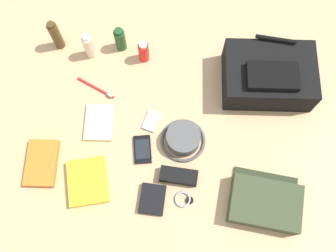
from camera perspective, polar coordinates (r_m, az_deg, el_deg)
name	(u,v)px	position (r m, az deg, el deg)	size (l,w,h in m)	color
ground_plane	(168,130)	(1.54, 0.00, -0.64)	(2.64, 2.02, 0.02)	tan
backpack	(269,76)	(1.59, 14.59, 7.19)	(0.38, 0.30, 0.16)	black
toiletry_pouch	(265,203)	(1.46, 14.08, -10.89)	(0.25, 0.21, 0.07)	#384228
bucket_hat	(183,139)	(1.48, 2.25, -1.88)	(0.18, 0.18, 0.07)	#515151
cologne_bottle	(56,35)	(1.69, -16.17, 12.69)	(0.04, 0.04, 0.16)	#473319
lotion_bottle	(89,46)	(1.64, -11.55, 11.47)	(0.04, 0.04, 0.14)	beige
shampoo_bottle	(120,39)	(1.64, -7.06, 12.55)	(0.04, 0.04, 0.12)	#19471E
sunscreen_spray	(144,52)	(1.61, -3.61, 10.88)	(0.04, 0.04, 0.11)	red
paperback_novel	(42,163)	(1.55, -18.07, -5.22)	(0.14, 0.19, 0.03)	orange
travel_guidebook	(88,182)	(1.49, -11.72, -8.02)	(0.19, 0.21, 0.03)	yellow
cell_phone	(143,149)	(1.50, -3.77, -3.46)	(0.09, 0.12, 0.01)	black
media_player	(151,121)	(1.53, -2.46, 0.75)	(0.07, 0.09, 0.01)	#B7B7BC
wristwatch	(184,199)	(1.45, 2.32, -10.73)	(0.07, 0.06, 0.01)	#99999E
toothbrush	(98,89)	(1.61, -10.31, 5.42)	(0.17, 0.07, 0.02)	red
wallet	(153,199)	(1.45, -2.29, -10.71)	(0.09, 0.11, 0.02)	black
notepad	(99,122)	(1.55, -10.09, 0.53)	(0.11, 0.15, 0.02)	beige
sunglasses_case	(179,176)	(1.46, 1.58, -7.37)	(0.14, 0.06, 0.04)	black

